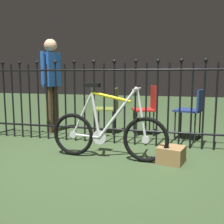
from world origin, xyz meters
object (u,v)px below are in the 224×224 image
object	(u,v)px
bicycle	(108,133)
chair_navy	(193,108)
chair_red	(148,105)
chair_olive	(110,106)
display_crate	(171,155)
person_visitor	(51,77)

from	to	relation	value
bicycle	chair_navy	bearing A→B (deg)	49.68
chair_red	chair_olive	size ratio (longest dim) A/B	1.06
chair_navy	chair_olive	bearing A→B (deg)	172.60
bicycle	chair_olive	bearing A→B (deg)	104.22
display_crate	chair_red	bearing A→B (deg)	107.76
chair_olive	display_crate	bearing A→B (deg)	-50.69
chair_olive	chair_navy	distance (m)	1.43
display_crate	chair_navy	bearing A→B (deg)	76.96
bicycle	chair_red	distance (m)	1.51
bicycle	person_visitor	xyz separation A→B (m)	(-1.39, 1.23, 0.67)
person_visitor	display_crate	xyz separation A→B (m)	(2.17, -1.20, -0.90)
chair_olive	chair_red	bearing A→B (deg)	3.03
bicycle	chair_red	bearing A→B (deg)	77.69
person_visitor	display_crate	size ratio (longest dim) A/B	5.73
bicycle	chair_red	world-z (taller)	bicycle
chair_navy	bicycle	bearing A→B (deg)	-130.32
chair_red	display_crate	bearing A→B (deg)	-72.24
chair_red	chair_olive	xyz separation A→B (m)	(-0.68, -0.04, -0.02)
chair_red	chair_navy	size ratio (longest dim) A/B	1.05
bicycle	chair_olive	size ratio (longest dim) A/B	1.85
chair_red	person_visitor	size ratio (longest dim) A/B	0.52
chair_navy	display_crate	size ratio (longest dim) A/B	2.80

